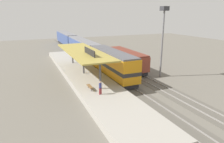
{
  "coord_description": "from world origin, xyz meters",
  "views": [
    {
      "loc": [
        -13.38,
        -32.01,
        10.59
      ],
      "look_at": [
        -1.38,
        -4.52,
        2.0
      ],
      "focal_mm": 32.6,
      "sensor_mm": 36.0,
      "label": 1
    }
  ],
  "objects_px": {
    "light_mast": "(163,27)",
    "platform_bench": "(90,86)",
    "freight_car": "(127,60)",
    "passenger_carriage_rear": "(66,39)",
    "locomotive": "(112,64)",
    "person_waiting": "(100,87)",
    "passenger_carriage_front": "(83,48)"
  },
  "relations": [
    {
      "from": "platform_bench",
      "to": "person_waiting",
      "type": "distance_m",
      "value": 2.25
    },
    {
      "from": "passenger_carriage_front",
      "to": "light_mast",
      "type": "bearing_deg",
      "value": -69.68
    },
    {
      "from": "passenger_carriage_rear",
      "to": "light_mast",
      "type": "relative_size",
      "value": 1.71
    },
    {
      "from": "passenger_carriage_front",
      "to": "platform_bench",
      "type": "bearing_deg",
      "value": -103.77
    },
    {
      "from": "passenger_carriage_front",
      "to": "light_mast",
      "type": "xyz_separation_m",
      "value": [
        7.8,
        -21.07,
        6.08
      ]
    },
    {
      "from": "locomotive",
      "to": "person_waiting",
      "type": "height_order",
      "value": "locomotive"
    },
    {
      "from": "light_mast",
      "to": "person_waiting",
      "type": "relative_size",
      "value": 6.84
    },
    {
      "from": "passenger_carriage_rear",
      "to": "light_mast",
      "type": "xyz_separation_m",
      "value": [
        7.8,
        -41.87,
        6.08
      ]
    },
    {
      "from": "locomotive",
      "to": "light_mast",
      "type": "height_order",
      "value": "light_mast"
    },
    {
      "from": "platform_bench",
      "to": "light_mast",
      "type": "bearing_deg",
      "value": 13.89
    },
    {
      "from": "freight_car",
      "to": "passenger_carriage_rear",
      "type": "bearing_deg",
      "value": 97.41
    },
    {
      "from": "passenger_carriage_front",
      "to": "freight_car",
      "type": "xyz_separation_m",
      "value": [
        4.6,
        -14.59,
        -0.34
      ]
    },
    {
      "from": "person_waiting",
      "to": "passenger_carriage_rear",
      "type": "bearing_deg",
      "value": 83.62
    },
    {
      "from": "passenger_carriage_front",
      "to": "passenger_carriage_rear",
      "type": "distance_m",
      "value": 20.8
    },
    {
      "from": "passenger_carriage_front",
      "to": "freight_car",
      "type": "height_order",
      "value": "passenger_carriage_front"
    },
    {
      "from": "passenger_carriage_rear",
      "to": "locomotive",
      "type": "bearing_deg",
      "value": -90.0
    },
    {
      "from": "locomotive",
      "to": "passenger_carriage_front",
      "type": "distance_m",
      "value": 18.0
    },
    {
      "from": "platform_bench",
      "to": "passenger_carriage_front",
      "type": "xyz_separation_m",
      "value": [
        6.0,
        24.48,
        0.97
      ]
    },
    {
      "from": "locomotive",
      "to": "passenger_carriage_front",
      "type": "height_order",
      "value": "locomotive"
    },
    {
      "from": "passenger_carriage_rear",
      "to": "light_mast",
      "type": "distance_m",
      "value": 43.02
    },
    {
      "from": "freight_car",
      "to": "light_mast",
      "type": "distance_m",
      "value": 9.67
    },
    {
      "from": "passenger_carriage_rear",
      "to": "person_waiting",
      "type": "bearing_deg",
      "value": -96.38
    },
    {
      "from": "freight_car",
      "to": "light_mast",
      "type": "bearing_deg",
      "value": -63.71
    },
    {
      "from": "freight_car",
      "to": "locomotive",
      "type": "bearing_deg",
      "value": -143.45
    },
    {
      "from": "passenger_carriage_rear",
      "to": "light_mast",
      "type": "bearing_deg",
      "value": -79.45
    },
    {
      "from": "passenger_carriage_rear",
      "to": "person_waiting",
      "type": "xyz_separation_m",
      "value": [
        -5.3,
        -47.36,
        -0.46
      ]
    },
    {
      "from": "platform_bench",
      "to": "passenger_carriage_front",
      "type": "bearing_deg",
      "value": 76.23
    },
    {
      "from": "light_mast",
      "to": "platform_bench",
      "type": "bearing_deg",
      "value": -166.11
    },
    {
      "from": "platform_bench",
      "to": "passenger_carriage_rear",
      "type": "relative_size",
      "value": 0.08
    },
    {
      "from": "locomotive",
      "to": "passenger_carriage_rear",
      "type": "bearing_deg",
      "value": 90.0
    },
    {
      "from": "platform_bench",
      "to": "passenger_carriage_rear",
      "type": "bearing_deg",
      "value": 82.45
    },
    {
      "from": "platform_bench",
      "to": "light_mast",
      "type": "height_order",
      "value": "light_mast"
    }
  ]
}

